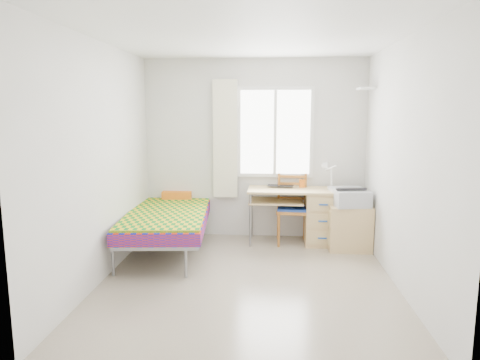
% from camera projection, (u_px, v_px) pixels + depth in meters
% --- Properties ---
extents(floor, '(3.50, 3.50, 0.00)m').
position_uv_depth(floor, '(247.00, 280.00, 4.73)').
color(floor, '#BCAD93').
rests_on(floor, ground).
extents(ceiling, '(3.50, 3.50, 0.00)m').
position_uv_depth(ceiling, '(248.00, 36.00, 4.32)').
color(ceiling, white).
rests_on(ceiling, wall_back).
extents(wall_back, '(3.20, 0.00, 3.20)m').
position_uv_depth(wall_back, '(254.00, 149.00, 6.25)').
color(wall_back, silver).
rests_on(wall_back, ground).
extents(wall_left, '(0.00, 3.50, 3.50)m').
position_uv_depth(wall_left, '(101.00, 163.00, 4.64)').
color(wall_left, silver).
rests_on(wall_left, ground).
extents(wall_right, '(0.00, 3.50, 3.50)m').
position_uv_depth(wall_right, '(402.00, 165.00, 4.41)').
color(wall_right, silver).
rests_on(wall_right, ground).
extents(window, '(1.10, 0.04, 1.30)m').
position_uv_depth(window, '(275.00, 132.00, 6.16)').
color(window, white).
rests_on(window, wall_back).
extents(curtain, '(0.35, 0.05, 1.70)m').
position_uv_depth(curtain, '(225.00, 139.00, 6.18)').
color(curtain, '#F3EFC9').
rests_on(curtain, wall_back).
extents(floating_shelf, '(0.20, 0.32, 0.03)m').
position_uv_depth(floating_shelf, '(366.00, 88.00, 5.66)').
color(floating_shelf, white).
rests_on(floating_shelf, wall_right).
extents(bed, '(1.20, 2.27, 0.95)m').
position_uv_depth(bed, '(170.00, 215.00, 5.81)').
color(bed, gray).
rests_on(bed, floor).
extents(desk, '(1.24, 0.58, 0.77)m').
position_uv_depth(desk, '(315.00, 214.00, 6.02)').
color(desk, '#E2C776').
rests_on(desk, floor).
extents(chair, '(0.45, 0.45, 0.98)m').
position_uv_depth(chair, '(293.00, 205.00, 6.04)').
color(chair, '#934E1C').
rests_on(chair, floor).
extents(cabinet, '(0.57, 0.50, 0.61)m').
position_uv_depth(cabinet, '(349.00, 227.00, 5.79)').
color(cabinet, tan).
rests_on(cabinet, floor).
extents(printer, '(0.52, 0.58, 0.22)m').
position_uv_depth(printer, '(349.00, 197.00, 5.72)').
color(printer, '#B0B3B9').
rests_on(printer, cabinet).
extents(laptop, '(0.40, 0.29, 0.03)m').
position_uv_depth(laptop, '(280.00, 187.00, 6.08)').
color(laptop, black).
rests_on(laptop, desk).
extents(pen_cup, '(0.11, 0.11, 0.11)m').
position_uv_depth(pen_cup, '(302.00, 183.00, 6.12)').
color(pen_cup, orange).
rests_on(pen_cup, desk).
extents(task_lamp, '(0.22, 0.32, 0.40)m').
position_uv_depth(task_lamp, '(328.00, 172.00, 5.88)').
color(task_lamp, white).
rests_on(task_lamp, desk).
extents(book, '(0.18, 0.23, 0.02)m').
position_uv_depth(book, '(278.00, 201.00, 6.05)').
color(book, gray).
rests_on(book, desk).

